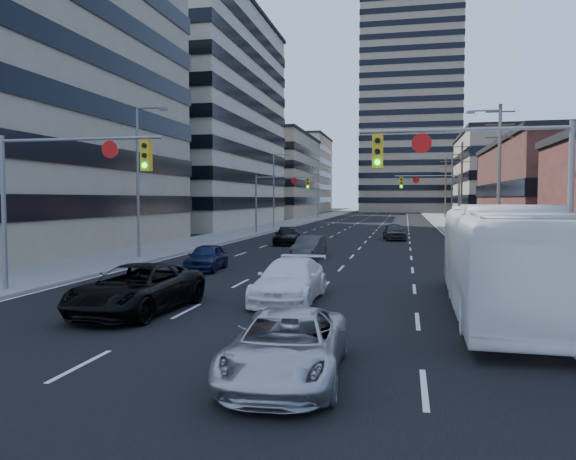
% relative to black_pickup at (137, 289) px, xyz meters
% --- Properties ---
extents(ground, '(400.00, 400.00, 0.00)m').
position_rel_black_pickup_xyz_m(ground, '(3.28, -5.51, -0.77)').
color(ground, black).
rests_on(ground, ground).
extents(road_surface, '(18.00, 300.00, 0.02)m').
position_rel_black_pickup_xyz_m(road_surface, '(3.28, 124.49, -0.76)').
color(road_surface, black).
rests_on(road_surface, ground).
extents(sidewalk_left, '(5.00, 300.00, 0.15)m').
position_rel_black_pickup_xyz_m(sidewalk_left, '(-8.22, 124.49, -0.69)').
color(sidewalk_left, slate).
rests_on(sidewalk_left, ground).
extents(sidewalk_right, '(5.00, 300.00, 0.15)m').
position_rel_black_pickup_xyz_m(sidewalk_right, '(14.78, 124.49, -0.69)').
color(sidewalk_right, slate).
rests_on(sidewalk_right, ground).
extents(office_left_mid, '(26.00, 34.00, 28.00)m').
position_rel_black_pickup_xyz_m(office_left_mid, '(-23.72, 54.49, 13.23)').
color(office_left_mid, '#ADA089').
rests_on(office_left_mid, ground).
extents(office_left_far, '(20.00, 30.00, 16.00)m').
position_rel_black_pickup_xyz_m(office_left_far, '(-20.72, 94.49, 7.23)').
color(office_left_far, gray).
rests_on(office_left_far, ground).
extents(office_right_far, '(22.00, 28.00, 14.00)m').
position_rel_black_pickup_xyz_m(office_right_far, '(28.28, 82.49, 6.23)').
color(office_right_far, gray).
rests_on(office_right_far, ground).
extents(apartment_tower, '(26.00, 26.00, 58.00)m').
position_rel_black_pickup_xyz_m(apartment_tower, '(9.28, 144.49, 28.23)').
color(apartment_tower, gray).
rests_on(apartment_tower, ground).
extents(bg_block_left, '(24.00, 24.00, 20.00)m').
position_rel_black_pickup_xyz_m(bg_block_left, '(-24.72, 134.49, 9.23)').
color(bg_block_left, '#ADA089').
rests_on(bg_block_left, ground).
extents(bg_block_right, '(22.00, 22.00, 12.00)m').
position_rel_black_pickup_xyz_m(bg_block_right, '(35.28, 124.49, 5.23)').
color(bg_block_right, gray).
rests_on(bg_block_right, ground).
extents(signal_near_left, '(6.59, 0.33, 6.00)m').
position_rel_black_pickup_xyz_m(signal_near_left, '(-4.18, 2.49, 3.56)').
color(signal_near_left, slate).
rests_on(signal_near_left, ground).
extents(signal_near_right, '(6.59, 0.33, 6.00)m').
position_rel_black_pickup_xyz_m(signal_near_right, '(10.73, 2.49, 3.56)').
color(signal_near_right, slate).
rests_on(signal_near_right, ground).
extents(signal_far_left, '(6.09, 0.33, 6.00)m').
position_rel_black_pickup_xyz_m(signal_far_left, '(-4.41, 39.49, 3.54)').
color(signal_far_left, slate).
rests_on(signal_far_left, ground).
extents(signal_far_right, '(6.09, 0.33, 6.00)m').
position_rel_black_pickup_xyz_m(signal_far_right, '(10.96, 39.49, 3.54)').
color(signal_far_right, slate).
rests_on(signal_far_right, ground).
extents(utility_pole_block, '(2.20, 0.28, 11.00)m').
position_rel_black_pickup_xyz_m(utility_pole_block, '(15.48, 30.49, 5.01)').
color(utility_pole_block, '#4C3D2D').
rests_on(utility_pole_block, ground).
extents(utility_pole_midblock, '(2.20, 0.28, 11.00)m').
position_rel_black_pickup_xyz_m(utility_pole_midblock, '(15.48, 60.49, 5.01)').
color(utility_pole_midblock, '#4C3D2D').
rests_on(utility_pole_midblock, ground).
extents(utility_pole_distant, '(2.20, 0.28, 11.00)m').
position_rel_black_pickup_xyz_m(utility_pole_distant, '(15.48, 90.49, 5.01)').
color(utility_pole_distant, '#4C3D2D').
rests_on(utility_pole_distant, ground).
extents(streetlight_left_near, '(2.03, 0.22, 9.00)m').
position_rel_black_pickup_xyz_m(streetlight_left_near, '(-7.06, 14.49, 4.29)').
color(streetlight_left_near, slate).
rests_on(streetlight_left_near, ground).
extents(streetlight_left_mid, '(2.03, 0.22, 9.00)m').
position_rel_black_pickup_xyz_m(streetlight_left_mid, '(-7.06, 49.49, 4.29)').
color(streetlight_left_mid, slate).
rests_on(streetlight_left_mid, ground).
extents(streetlight_left_far, '(2.03, 0.22, 9.00)m').
position_rel_black_pickup_xyz_m(streetlight_left_far, '(-7.06, 84.49, 4.29)').
color(streetlight_left_far, slate).
rests_on(streetlight_left_far, ground).
extents(streetlight_right_near, '(2.03, 0.22, 9.00)m').
position_rel_black_pickup_xyz_m(streetlight_right_near, '(13.61, 19.49, 4.29)').
color(streetlight_right_near, slate).
rests_on(streetlight_right_near, ground).
extents(streetlight_right_far, '(2.03, 0.22, 9.00)m').
position_rel_black_pickup_xyz_m(streetlight_right_far, '(13.61, 54.49, 4.29)').
color(streetlight_right_far, slate).
rests_on(streetlight_right_far, ground).
extents(black_pickup, '(2.92, 5.67, 1.53)m').
position_rel_black_pickup_xyz_m(black_pickup, '(0.00, 0.00, 0.00)').
color(black_pickup, black).
rests_on(black_pickup, ground).
extents(white_van, '(2.18, 5.12, 1.47)m').
position_rel_black_pickup_xyz_m(white_van, '(4.34, 2.95, -0.03)').
color(white_van, white).
rests_on(white_van, ground).
extents(silver_suv, '(2.43, 4.89, 1.33)m').
position_rel_black_pickup_xyz_m(silver_suv, '(5.99, -5.38, -0.10)').
color(silver_suv, '#B3B4B8').
rests_on(silver_suv, ground).
extents(transit_bus, '(3.18, 12.37, 3.43)m').
position_rel_black_pickup_xyz_m(transit_bus, '(11.24, 2.23, 0.95)').
color(transit_bus, white).
rests_on(transit_bus, ground).
extents(sedan_blue, '(1.88, 4.02, 1.33)m').
position_rel_black_pickup_xyz_m(sedan_blue, '(-1.47, 10.38, -0.10)').
color(sedan_blue, '#0D1537').
rests_on(sedan_blue, ground).
extents(sedan_grey_center, '(1.62, 4.14, 1.34)m').
position_rel_black_pickup_xyz_m(sedan_grey_center, '(2.62, 17.14, -0.09)').
color(sedan_grey_center, '#363639').
rests_on(sedan_grey_center, ground).
extents(sedan_black_far, '(2.38, 4.82, 1.35)m').
position_rel_black_pickup_xyz_m(sedan_black_far, '(-0.80, 26.76, -0.09)').
color(sedan_black_far, black).
rests_on(sedan_black_far, ground).
extents(sedan_grey_right, '(2.31, 4.52, 1.48)m').
position_rel_black_pickup_xyz_m(sedan_grey_right, '(7.36, 33.39, -0.03)').
color(sedan_grey_right, '#333335').
rests_on(sedan_grey_right, ground).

